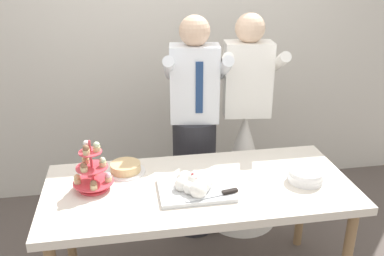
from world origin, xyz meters
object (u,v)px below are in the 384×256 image
(main_cake_tray, at_px, (196,185))
(round_cake, at_px, (126,168))
(plate_stack, at_px, (306,175))
(person_groom, at_px, (194,141))
(cupcake_stand, at_px, (92,171))
(dessert_table, at_px, (199,195))
(person_bride, at_px, (244,155))

(main_cake_tray, relative_size, round_cake, 1.81)
(plate_stack, xyz_separation_m, round_cake, (-1.05, 0.29, -0.01))
(person_groom, bearing_deg, cupcake_stand, -138.67)
(main_cake_tray, height_order, person_groom, person_groom)
(round_cake, xyz_separation_m, person_groom, (0.51, 0.44, -0.06))
(dessert_table, bearing_deg, person_groom, 82.34)
(dessert_table, distance_m, main_cake_tray, 0.15)
(person_groom, bearing_deg, main_cake_tray, -99.56)
(cupcake_stand, bearing_deg, person_groom, 41.33)
(cupcake_stand, height_order, round_cake, cupcake_stand)
(cupcake_stand, height_order, person_groom, person_groom)
(cupcake_stand, distance_m, person_bride, 1.31)
(person_bride, bearing_deg, plate_stack, -79.64)
(dessert_table, distance_m, cupcake_stand, 0.64)
(cupcake_stand, xyz_separation_m, person_bride, (1.09, 0.66, -0.31))
(dessert_table, height_order, plate_stack, plate_stack)
(cupcake_stand, relative_size, person_bride, 0.18)
(plate_stack, xyz_separation_m, person_bride, (-0.14, 0.78, -0.23))
(plate_stack, xyz_separation_m, person_groom, (-0.54, 0.74, -0.07))
(main_cake_tray, height_order, person_bride, person_bride)
(person_groom, bearing_deg, dessert_table, -97.66)
(round_cake, relative_size, person_bride, 0.14)
(dessert_table, distance_m, round_cake, 0.49)
(dessert_table, relative_size, person_bride, 1.08)
(dessert_table, height_order, person_groom, person_groom)
(cupcake_stand, relative_size, plate_stack, 1.43)
(person_bride, bearing_deg, dessert_table, -124.28)
(person_groom, bearing_deg, round_cake, -139.07)
(dessert_table, xyz_separation_m, person_bride, (0.49, 0.71, -0.12))
(cupcake_stand, height_order, plate_stack, cupcake_stand)
(main_cake_tray, bearing_deg, round_cake, 141.90)
(main_cake_tray, xyz_separation_m, person_bride, (0.52, 0.79, -0.24))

